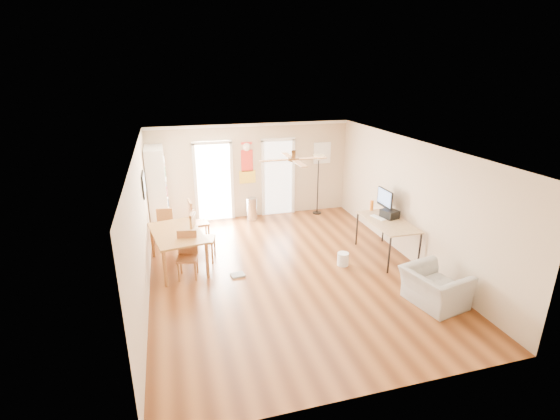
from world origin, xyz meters
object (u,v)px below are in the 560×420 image
object	(u,v)px
printer	(390,214)
dining_table	(178,249)
wastebasket_a	(343,259)
trash_can	(252,209)
armchair	(434,287)
computer_desk	(386,239)
dining_chair_right_a	(199,221)
dining_chair_far	(167,224)
dining_chair_right_b	(204,237)
dining_chair_near	(187,256)
torchiere_lamp	(318,185)
bookshelf	(158,191)

from	to	relation	value
printer	dining_table	bearing A→B (deg)	158.77
printer	wastebasket_a	xyz separation A→B (m)	(-1.23, -0.34, -0.78)
trash_can	armchair	distance (m)	5.49
computer_desk	armchair	world-z (taller)	computer_desk
wastebasket_a	dining_table	bearing A→B (deg)	165.37
dining_chair_right_a	computer_desk	distance (m)	4.38
dining_table	dining_chair_far	xyz separation A→B (m)	(-0.21, 1.40, 0.06)
dining_chair_right_a	printer	xyz separation A→B (m)	(4.05, -1.79, 0.41)
dining_chair_far	computer_desk	size ratio (longest dim) A/B	0.58
dining_table	dining_chair_far	bearing A→B (deg)	98.57
wastebasket_a	computer_desk	bearing A→B (deg)	8.26
dining_chair_right_a	dining_chair_right_b	xyz separation A→B (m)	(0.00, -1.09, 0.04)
dining_chair_far	printer	distance (m)	5.21
dining_chair_near	torchiere_lamp	size ratio (longest dim) A/B	0.55
dining_chair_far	armchair	distance (m)	6.10
dining_chair_right_b	dining_chair_far	size ratio (longest dim) A/B	1.23
computer_desk	armchair	distance (m)	1.99
dining_chair_right_b	torchiere_lamp	size ratio (longest dim) A/B	0.64
dining_chair_near	torchiere_lamp	distance (m)	4.80
torchiere_lamp	printer	size ratio (longest dim) A/B	4.96
dining_chair_right_b	wastebasket_a	bearing A→B (deg)	-96.49
wastebasket_a	dining_chair_near	bearing A→B (deg)	173.84
dining_chair_right_b	torchiere_lamp	world-z (taller)	torchiere_lamp
dining_chair_right_b	armchair	size ratio (longest dim) A/B	1.10
dining_table	dining_chair_right_a	xyz separation A→B (m)	(0.55, 1.26, 0.12)
trash_can	dining_chair_far	bearing A→B (deg)	-158.19
dining_table	dining_chair_near	world-z (taller)	dining_chair_near
dining_table	wastebasket_a	xyz separation A→B (m)	(3.37, -0.88, -0.25)
dining_table	printer	distance (m)	4.66
dining_chair_right_a	armchair	size ratio (longest dim) A/B	1.03
dining_table	bookshelf	bearing A→B (deg)	99.56
torchiere_lamp	armchair	size ratio (longest dim) A/B	1.71
dining_chair_right_b	computer_desk	distance (m)	4.01
dining_table	armchair	distance (m)	5.08
torchiere_lamp	printer	distance (m)	2.93
dining_chair_near	wastebasket_a	bearing A→B (deg)	4.20
dining_chair_right_a	torchiere_lamp	world-z (taller)	torchiere_lamp
wastebasket_a	armchair	bearing A→B (deg)	-62.84
dining_chair_far	computer_desk	xyz separation A→B (m)	(4.67, -2.12, -0.03)
printer	armchair	size ratio (longest dim) A/B	0.34
wastebasket_a	armchair	distance (m)	2.05
dining_chair_right_b	computer_desk	world-z (taller)	dining_chair_right_b
dining_chair_near	dining_chair_far	bearing A→B (deg)	111.10
printer	armchair	bearing A→B (deg)	-112.49
computer_desk	wastebasket_a	xyz separation A→B (m)	(-1.09, -0.16, -0.28)
dining_chair_right_a	dining_chair_near	size ratio (longest dim) A/B	1.09
dining_table	dining_chair_right_b	world-z (taller)	dining_chair_right_b
bookshelf	dining_chair_right_b	distance (m)	2.24
dining_chair_right_a	dining_chair_far	xyz separation A→B (m)	(-0.76, 0.14, -0.07)
torchiere_lamp	armchair	bearing A→B (deg)	-86.43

